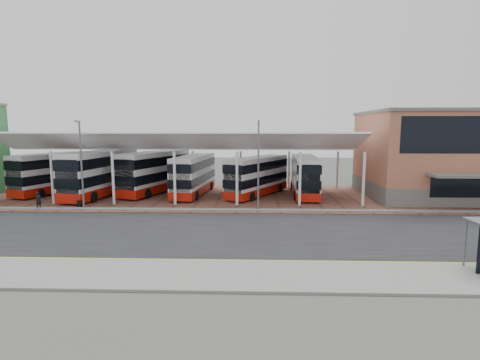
{
  "coord_description": "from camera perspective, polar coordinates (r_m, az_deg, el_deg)",
  "views": [
    {
      "loc": [
        1.47,
        -26.88,
        7.35
      ],
      "look_at": [
        0.33,
        7.36,
        2.65
      ],
      "focal_mm": 28.0,
      "sensor_mm": 36.0,
      "label": 1
    }
  ],
  "objects": [
    {
      "name": "lamp_west",
      "position": [
        36.71,
        -23.04,
        2.52
      ],
      "size": [
        0.16,
        0.9,
        8.07
      ],
      "color": "slate",
      "rests_on": "ground"
    },
    {
      "name": "road",
      "position": [
        26.95,
        -1.3,
        -8.0
      ],
      "size": [
        120.0,
        14.0,
        0.02
      ],
      "primitive_type": "cube",
      "color": "black",
      "rests_on": "ground"
    },
    {
      "name": "ground",
      "position": [
        27.91,
        -1.18,
        -7.46
      ],
      "size": [
        140.0,
        140.0,
        0.0
      ],
      "primitive_type": "plane",
      "color": "#424540"
    },
    {
      "name": "bus_3",
      "position": [
        42.03,
        -7.05,
        0.75
      ],
      "size": [
        3.65,
        10.78,
        4.35
      ],
      "rotation": [
        0.0,
        0.0,
        -0.12
      ],
      "color": "silver",
      "rests_on": "forecourt"
    },
    {
      "name": "bus_2",
      "position": [
        44.06,
        -12.72,
        1.18
      ],
      "size": [
        6.16,
        11.7,
        4.72
      ],
      "rotation": [
        0.0,
        0.0,
        -0.32
      ],
      "color": "silver",
      "rests_on": "forecourt"
    },
    {
      "name": "forecourt",
      "position": [
        40.55,
        2.63,
        -2.59
      ],
      "size": [
        72.0,
        16.0,
        0.06
      ],
      "primitive_type": "cube",
      "color": "brown",
      "rests_on": "ground"
    },
    {
      "name": "sidewalk",
      "position": [
        19.37,
        -2.66,
        -14.28
      ],
      "size": [
        120.0,
        4.0,
        0.14
      ],
      "primitive_type": "cube",
      "color": "slate",
      "rests_on": "ground"
    },
    {
      "name": "bus_0",
      "position": [
        47.98,
        -26.08,
        1.0
      ],
      "size": [
        6.04,
        11.25,
        4.55
      ],
      "rotation": [
        0.0,
        0.0,
        -0.34
      ],
      "color": "silver",
      "rests_on": "forecourt"
    },
    {
      "name": "yellow_line_far",
      "position": [
        21.52,
        -2.16,
        -12.09
      ],
      "size": [
        120.0,
        0.12,
        0.01
      ],
      "primitive_type": "cube",
      "color": "#F3EF05",
      "rests_on": "road"
    },
    {
      "name": "yellow_line_near",
      "position": [
        21.24,
        -2.22,
        -12.36
      ],
      "size": [
        120.0,
        0.12,
        0.01
      ],
      "primitive_type": "cube",
      "color": "#F3EF05",
      "rests_on": "road"
    },
    {
      "name": "north_kerb",
      "position": [
        33.91,
        -0.62,
        -4.58
      ],
      "size": [
        120.0,
        0.8,
        0.14
      ],
      "primitive_type": "cube",
      "color": "slate",
      "rests_on": "ground"
    },
    {
      "name": "canopy",
      "position": [
        41.53,
        -8.5,
        5.59
      ],
      "size": [
        37.0,
        11.63,
        7.07
      ],
      "color": "white",
      "rests_on": "ground"
    },
    {
      "name": "bus_1",
      "position": [
        43.73,
        -20.38,
        0.96
      ],
      "size": [
        4.64,
        12.22,
        4.92
      ],
      "rotation": [
        0.0,
        0.0,
        -0.16
      ],
      "color": "silver",
      "rests_on": "forecourt"
    },
    {
      "name": "bus_4",
      "position": [
        41.16,
        2.67,
        0.56
      ],
      "size": [
        7.13,
        10.08,
        4.23
      ],
      "rotation": [
        0.0,
        0.0,
        -0.52
      ],
      "color": "silver",
      "rests_on": "forecourt"
    },
    {
      "name": "lamp_east",
      "position": [
        33.3,
        2.82,
        2.65
      ],
      "size": [
        0.16,
        0.9,
        8.07
      ],
      "color": "slate",
      "rests_on": "ground"
    },
    {
      "name": "suitcase",
      "position": [
        38.04,
        -23.27,
        -3.38
      ],
      "size": [
        0.38,
        0.27,
        0.66
      ],
      "primitive_type": "cube",
      "color": "black",
      "rests_on": "forecourt"
    },
    {
      "name": "pedestrian",
      "position": [
        38.91,
        -28.34,
        -2.73
      ],
      "size": [
        0.57,
        0.69,
        1.6
      ],
      "primitive_type": "imported",
      "rotation": [
        0.0,
        0.0,
        1.2
      ],
      "color": "black",
      "rests_on": "forecourt"
    },
    {
      "name": "bus_5",
      "position": [
        41.92,
        9.78,
        0.64
      ],
      "size": [
        2.99,
        10.53,
        4.3
      ],
      "rotation": [
        0.0,
        0.0,
        -0.05
      ],
      "color": "silver",
      "rests_on": "forecourt"
    },
    {
      "name": "terminal",
      "position": [
        46.22,
        29.73,
        3.45
      ],
      "size": [
        18.4,
        14.4,
        9.25
      ],
      "color": "#5F5D59",
      "rests_on": "ground"
    }
  ]
}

